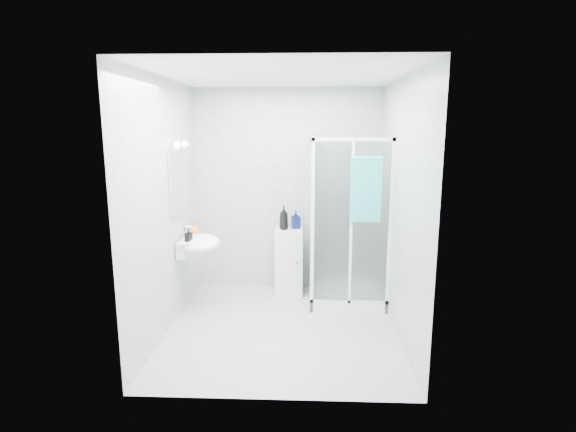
{
  "coord_description": "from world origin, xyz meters",
  "views": [
    {
      "loc": [
        0.25,
        -4.48,
        2.11
      ],
      "look_at": [
        0.05,
        0.35,
        1.15
      ],
      "focal_mm": 28.0,
      "sensor_mm": 36.0,
      "label": 1
    }
  ],
  "objects_px": {
    "hand_towel": "(366,188)",
    "soap_dispenser_orange": "(194,228)",
    "shampoo_bottle_a": "(284,218)",
    "soap_dispenser_black": "(188,235)",
    "wall_basin": "(198,244)",
    "storage_cabinet": "(289,261)",
    "shower_enclosure": "(340,266)",
    "shampoo_bottle_b": "(296,219)"
  },
  "relations": [
    {
      "from": "shampoo_bottle_a",
      "to": "soap_dispenser_black",
      "type": "height_order",
      "value": "shampoo_bottle_a"
    },
    {
      "from": "storage_cabinet",
      "to": "shampoo_bottle_b",
      "type": "bearing_deg",
      "value": 27.78
    },
    {
      "from": "hand_towel",
      "to": "soap_dispenser_black",
      "type": "bearing_deg",
      "value": -178.1
    },
    {
      "from": "wall_basin",
      "to": "storage_cabinet",
      "type": "bearing_deg",
      "value": 29.66
    },
    {
      "from": "wall_basin",
      "to": "storage_cabinet",
      "type": "distance_m",
      "value": 1.23
    },
    {
      "from": "shampoo_bottle_b",
      "to": "soap_dispenser_black",
      "type": "distance_m",
      "value": 1.4
    },
    {
      "from": "shower_enclosure",
      "to": "soap_dispenser_black",
      "type": "distance_m",
      "value": 1.85
    },
    {
      "from": "hand_towel",
      "to": "soap_dispenser_orange",
      "type": "bearing_deg",
      "value": 173.29
    },
    {
      "from": "hand_towel",
      "to": "soap_dispenser_orange",
      "type": "relative_size",
      "value": 4.45
    },
    {
      "from": "wall_basin",
      "to": "shampoo_bottle_b",
      "type": "xyz_separation_m",
      "value": [
        1.1,
        0.63,
        0.17
      ]
    },
    {
      "from": "shower_enclosure",
      "to": "hand_towel",
      "type": "xyz_separation_m",
      "value": [
        0.22,
        -0.4,
        1.02
      ]
    },
    {
      "from": "storage_cabinet",
      "to": "shampoo_bottle_b",
      "type": "distance_m",
      "value": 0.55
    },
    {
      "from": "storage_cabinet",
      "to": "soap_dispenser_black",
      "type": "relative_size",
      "value": 5.9
    },
    {
      "from": "shower_enclosure",
      "to": "wall_basin",
      "type": "bearing_deg",
      "value": -169.19
    },
    {
      "from": "shampoo_bottle_a",
      "to": "soap_dispenser_black",
      "type": "bearing_deg",
      "value": -144.98
    },
    {
      "from": "shampoo_bottle_a",
      "to": "shampoo_bottle_b",
      "type": "relative_size",
      "value": 1.29
    },
    {
      "from": "wall_basin",
      "to": "soap_dispenser_orange",
      "type": "bearing_deg",
      "value": 119.39
    },
    {
      "from": "shampoo_bottle_a",
      "to": "shampoo_bottle_b",
      "type": "height_order",
      "value": "shampoo_bottle_a"
    },
    {
      "from": "soap_dispenser_black",
      "to": "shampoo_bottle_b",
      "type": "bearing_deg",
      "value": 33.58
    },
    {
      "from": "wall_basin",
      "to": "storage_cabinet",
      "type": "relative_size",
      "value": 0.66
    },
    {
      "from": "wall_basin",
      "to": "hand_towel",
      "type": "bearing_deg",
      "value": -2.59
    },
    {
      "from": "shampoo_bottle_a",
      "to": "soap_dispenser_orange",
      "type": "distance_m",
      "value": 1.12
    },
    {
      "from": "shampoo_bottle_a",
      "to": "soap_dispenser_orange",
      "type": "relative_size",
      "value": 1.86
    },
    {
      "from": "hand_towel",
      "to": "wall_basin",
      "type": "bearing_deg",
      "value": 177.41
    },
    {
      "from": "hand_towel",
      "to": "shampoo_bottle_a",
      "type": "relative_size",
      "value": 2.4
    },
    {
      "from": "wall_basin",
      "to": "soap_dispenser_orange",
      "type": "distance_m",
      "value": 0.22
    },
    {
      "from": "hand_towel",
      "to": "soap_dispenser_orange",
      "type": "distance_m",
      "value": 2.04
    },
    {
      "from": "storage_cabinet",
      "to": "soap_dispenser_black",
      "type": "bearing_deg",
      "value": -147.04
    },
    {
      "from": "storage_cabinet",
      "to": "shampoo_bottle_a",
      "type": "distance_m",
      "value": 0.58
    },
    {
      "from": "shampoo_bottle_a",
      "to": "soap_dispenser_orange",
      "type": "height_order",
      "value": "shampoo_bottle_a"
    },
    {
      "from": "shower_enclosure",
      "to": "shampoo_bottle_a",
      "type": "relative_size",
      "value": 6.72
    },
    {
      "from": "shampoo_bottle_b",
      "to": "shower_enclosure",
      "type": "bearing_deg",
      "value": -29.4
    },
    {
      "from": "wall_basin",
      "to": "soap_dispenser_orange",
      "type": "relative_size",
      "value": 3.49
    },
    {
      "from": "shampoo_bottle_a",
      "to": "soap_dispenser_black",
      "type": "distance_m",
      "value": 1.25
    },
    {
      "from": "shampoo_bottle_a",
      "to": "soap_dispenser_orange",
      "type": "bearing_deg",
      "value": -157.96
    },
    {
      "from": "soap_dispenser_orange",
      "to": "shampoo_bottle_a",
      "type": "bearing_deg",
      "value": 22.04
    },
    {
      "from": "shower_enclosure",
      "to": "wall_basin",
      "type": "xyz_separation_m",
      "value": [
        -1.66,
        -0.32,
        0.35
      ]
    },
    {
      "from": "shower_enclosure",
      "to": "storage_cabinet",
      "type": "bearing_deg",
      "value": 157.4
    },
    {
      "from": "shower_enclosure",
      "to": "shampoo_bottle_a",
      "type": "xyz_separation_m",
      "value": [
        -0.7,
        0.25,
        0.55
      ]
    },
    {
      "from": "wall_basin",
      "to": "hand_towel",
      "type": "height_order",
      "value": "hand_towel"
    },
    {
      "from": "shampoo_bottle_b",
      "to": "shampoo_bottle_a",
      "type": "bearing_deg",
      "value": -157.62
    },
    {
      "from": "shampoo_bottle_a",
      "to": "soap_dispenser_black",
      "type": "relative_size",
      "value": 2.08
    }
  ]
}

